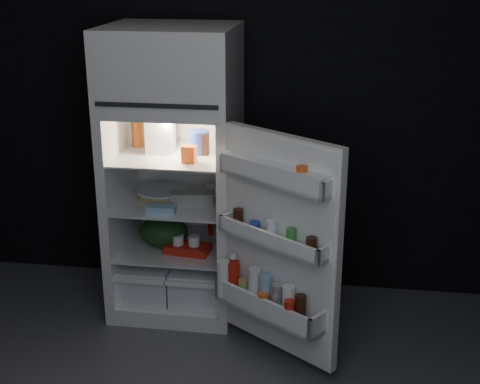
% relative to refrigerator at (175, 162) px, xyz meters
% --- Properties ---
extents(wall_back, '(4.00, 0.00, 2.70)m').
position_rel_refrigerator_xyz_m(wall_back, '(0.16, 0.38, 0.39)').
color(wall_back, black).
rests_on(wall_back, ground).
extents(refrigerator, '(0.76, 0.71, 1.78)m').
position_rel_refrigerator_xyz_m(refrigerator, '(0.00, 0.00, 0.00)').
color(refrigerator, white).
rests_on(refrigerator, ground).
extents(fridge_door, '(0.70, 0.57, 1.22)m').
position_rel_refrigerator_xyz_m(fridge_door, '(0.68, -0.59, -0.28)').
color(fridge_door, white).
rests_on(fridge_door, ground).
extents(milk_jug, '(0.16, 0.16, 0.24)m').
position_rel_refrigerator_xyz_m(milk_jug, '(-0.08, -0.03, 0.19)').
color(milk_jug, white).
rests_on(milk_jug, refrigerator).
extents(mayo_jar, '(0.16, 0.16, 0.14)m').
position_rel_refrigerator_xyz_m(mayo_jar, '(0.16, -0.02, 0.14)').
color(mayo_jar, '#1C3299').
rests_on(mayo_jar, refrigerator).
extents(jam_jar, '(0.10, 0.10, 0.13)m').
position_rel_refrigerator_xyz_m(jam_jar, '(0.18, -0.03, 0.14)').
color(jam_jar, black).
rests_on(jam_jar, refrigerator).
extents(amber_bottle, '(0.10, 0.10, 0.22)m').
position_rel_refrigerator_xyz_m(amber_bottle, '(-0.25, 0.08, 0.18)').
color(amber_bottle, '#AD4F1B').
rests_on(amber_bottle, refrigerator).
extents(small_carton, '(0.09, 0.07, 0.10)m').
position_rel_refrigerator_xyz_m(small_carton, '(0.14, -0.21, 0.12)').
color(small_carton, '#DD511A').
rests_on(small_carton, refrigerator).
extents(egg_carton, '(0.27, 0.14, 0.07)m').
position_rel_refrigerator_xyz_m(egg_carton, '(0.12, -0.08, -0.19)').
color(egg_carton, gray).
rests_on(egg_carton, refrigerator).
extents(pie, '(0.34, 0.34, 0.04)m').
position_rel_refrigerator_xyz_m(pie, '(-0.09, 0.00, -0.21)').
color(pie, '#A18C55').
rests_on(pie, refrigerator).
extents(flat_package, '(0.17, 0.09, 0.04)m').
position_rel_refrigerator_xyz_m(flat_package, '(-0.03, -0.26, -0.21)').
color(flat_package, '#82ADC9').
rests_on(flat_package, refrigerator).
extents(wrapped_pkg, '(0.12, 0.11, 0.05)m').
position_rel_refrigerator_xyz_m(wrapped_pkg, '(0.22, 0.12, -0.20)').
color(wrapped_pkg, beige).
rests_on(wrapped_pkg, refrigerator).
extents(produce_bag, '(0.36, 0.33, 0.20)m').
position_rel_refrigerator_xyz_m(produce_bag, '(-0.07, -0.07, -0.43)').
color(produce_bag, '#193815').
rests_on(produce_bag, refrigerator).
extents(yogurt_tray, '(0.29, 0.18, 0.05)m').
position_rel_refrigerator_xyz_m(yogurt_tray, '(0.10, -0.15, -0.50)').
color(yogurt_tray, red).
rests_on(yogurt_tray, refrigerator).
extents(small_can_red, '(0.09, 0.09, 0.09)m').
position_rel_refrigerator_xyz_m(small_can_red, '(0.20, 0.16, -0.48)').
color(small_can_red, red).
rests_on(small_can_red, refrigerator).
extents(small_can_silver, '(0.08, 0.08, 0.09)m').
position_rel_refrigerator_xyz_m(small_can_silver, '(0.25, 0.11, -0.48)').
color(small_can_silver, silver).
rests_on(small_can_silver, refrigerator).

